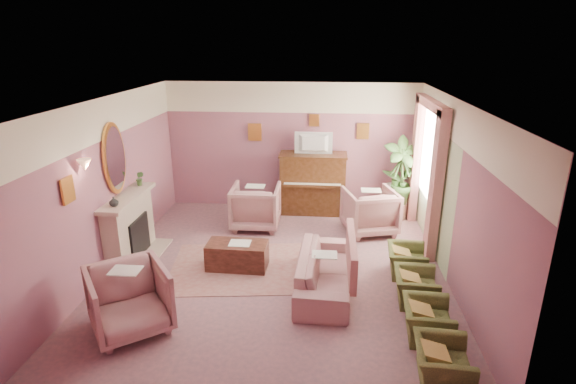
# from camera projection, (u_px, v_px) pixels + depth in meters

# --- Properties ---
(floor) EXTENTS (5.50, 6.00, 0.01)m
(floor) POSITION_uv_depth(u_px,v_px,m) (277.00, 268.00, 7.55)
(floor) COLOR #845A62
(floor) RESTS_ON ground
(ceiling) EXTENTS (5.50, 6.00, 0.01)m
(ceiling) POSITION_uv_depth(u_px,v_px,m) (275.00, 100.00, 6.64)
(ceiling) COLOR white
(ceiling) RESTS_ON wall_back
(wall_back) EXTENTS (5.50, 0.02, 2.80)m
(wall_back) POSITION_uv_depth(u_px,v_px,m) (291.00, 147.00, 9.92)
(wall_back) COLOR #7F5673
(wall_back) RESTS_ON floor
(wall_front) EXTENTS (5.50, 0.02, 2.80)m
(wall_front) POSITION_uv_depth(u_px,v_px,m) (241.00, 290.00, 4.27)
(wall_front) COLOR #7F5673
(wall_front) RESTS_ON floor
(wall_left) EXTENTS (0.02, 6.00, 2.80)m
(wall_left) POSITION_uv_depth(u_px,v_px,m) (109.00, 185.00, 7.32)
(wall_left) COLOR #7F5673
(wall_left) RESTS_ON floor
(wall_right) EXTENTS (0.02, 6.00, 2.80)m
(wall_right) POSITION_uv_depth(u_px,v_px,m) (454.00, 195.00, 6.87)
(wall_right) COLOR #7F5673
(wall_right) RESTS_ON floor
(picture_rail_band) EXTENTS (5.50, 0.01, 0.65)m
(picture_rail_band) POSITION_uv_depth(u_px,v_px,m) (291.00, 98.00, 9.57)
(picture_rail_band) COLOR white
(picture_rail_band) RESTS_ON wall_back
(stripe_panel) EXTENTS (0.01, 3.00, 2.15)m
(stripe_panel) POSITION_uv_depth(u_px,v_px,m) (433.00, 188.00, 8.20)
(stripe_panel) COLOR #B4C896
(stripe_panel) RESTS_ON wall_right
(fireplace_surround) EXTENTS (0.30, 1.40, 1.10)m
(fireplace_surround) POSITION_uv_depth(u_px,v_px,m) (129.00, 228.00, 7.77)
(fireplace_surround) COLOR #BAA58F
(fireplace_surround) RESTS_ON floor
(fireplace_inset) EXTENTS (0.18, 0.72, 0.68)m
(fireplace_inset) POSITION_uv_depth(u_px,v_px,m) (136.00, 237.00, 7.81)
(fireplace_inset) COLOR black
(fireplace_inset) RESTS_ON floor
(fire_ember) EXTENTS (0.06, 0.54, 0.10)m
(fire_ember) POSITION_uv_depth(u_px,v_px,m) (139.00, 246.00, 7.87)
(fire_ember) COLOR #FF6009
(fire_ember) RESTS_ON floor
(mantel_shelf) EXTENTS (0.40, 1.55, 0.07)m
(mantel_shelf) POSITION_uv_depth(u_px,v_px,m) (127.00, 198.00, 7.59)
(mantel_shelf) COLOR #BAA58F
(mantel_shelf) RESTS_ON fireplace_surround
(hearth) EXTENTS (0.55, 1.50, 0.02)m
(hearth) POSITION_uv_depth(u_px,v_px,m) (144.00, 257.00, 7.93)
(hearth) COLOR #BAA58F
(hearth) RESTS_ON floor
(mirror_frame) EXTENTS (0.04, 0.72, 1.20)m
(mirror_frame) POSITION_uv_depth(u_px,v_px,m) (114.00, 158.00, 7.38)
(mirror_frame) COLOR gold
(mirror_frame) RESTS_ON wall_left
(mirror_glass) EXTENTS (0.01, 0.60, 1.06)m
(mirror_glass) POSITION_uv_depth(u_px,v_px,m) (116.00, 158.00, 7.37)
(mirror_glass) COLOR silver
(mirror_glass) RESTS_ON wall_left
(sconce_shade) EXTENTS (0.20, 0.20, 0.16)m
(sconce_shade) POSITION_uv_depth(u_px,v_px,m) (85.00, 165.00, 6.32)
(sconce_shade) COLOR #ECA474
(sconce_shade) RESTS_ON wall_left
(piano) EXTENTS (1.40, 0.60, 1.30)m
(piano) POSITION_uv_depth(u_px,v_px,m) (313.00, 184.00, 9.83)
(piano) COLOR #422411
(piano) RESTS_ON floor
(piano_keyshelf) EXTENTS (1.30, 0.12, 0.06)m
(piano_keyshelf) POSITION_uv_depth(u_px,v_px,m) (312.00, 186.00, 9.47)
(piano_keyshelf) COLOR #422411
(piano_keyshelf) RESTS_ON piano
(piano_keys) EXTENTS (1.20, 0.08, 0.02)m
(piano_keys) POSITION_uv_depth(u_px,v_px,m) (312.00, 184.00, 9.46)
(piano_keys) COLOR silver
(piano_keys) RESTS_ON piano
(piano_top) EXTENTS (1.45, 0.65, 0.04)m
(piano_top) POSITION_uv_depth(u_px,v_px,m) (313.00, 155.00, 9.61)
(piano_top) COLOR #422411
(piano_top) RESTS_ON piano
(television) EXTENTS (0.80, 0.12, 0.48)m
(television) POSITION_uv_depth(u_px,v_px,m) (313.00, 142.00, 9.47)
(television) COLOR black
(television) RESTS_ON piano
(print_back_left) EXTENTS (0.30, 0.03, 0.38)m
(print_back_left) POSITION_uv_depth(u_px,v_px,m) (255.00, 132.00, 9.85)
(print_back_left) COLOR gold
(print_back_left) RESTS_ON wall_back
(print_back_right) EXTENTS (0.26, 0.03, 0.34)m
(print_back_right) POSITION_uv_depth(u_px,v_px,m) (363.00, 131.00, 9.64)
(print_back_right) COLOR gold
(print_back_right) RESTS_ON wall_back
(print_back_mid) EXTENTS (0.22, 0.03, 0.26)m
(print_back_mid) POSITION_uv_depth(u_px,v_px,m) (314.00, 120.00, 9.65)
(print_back_mid) COLOR gold
(print_back_mid) RESTS_ON wall_back
(print_left_wall) EXTENTS (0.03, 0.28, 0.36)m
(print_left_wall) POSITION_uv_depth(u_px,v_px,m) (68.00, 190.00, 6.08)
(print_left_wall) COLOR gold
(print_left_wall) RESTS_ON wall_left
(window_blind) EXTENTS (0.03, 1.40, 1.80)m
(window_blind) POSITION_uv_depth(u_px,v_px,m) (431.00, 152.00, 8.24)
(window_blind) COLOR beige
(window_blind) RESTS_ON wall_right
(curtain_left) EXTENTS (0.16, 0.34, 2.60)m
(curtain_left) POSITION_uv_depth(u_px,v_px,m) (436.00, 188.00, 7.51)
(curtain_left) COLOR #AF6A6A
(curtain_left) RESTS_ON floor
(curtain_right) EXTENTS (0.16, 0.34, 2.60)m
(curtain_right) POSITION_uv_depth(u_px,v_px,m) (416.00, 160.00, 9.24)
(curtain_right) COLOR #AF6A6A
(curtain_right) RESTS_ON floor
(pelmet) EXTENTS (0.16, 2.20, 0.16)m
(pelmet) POSITION_uv_depth(u_px,v_px,m) (432.00, 104.00, 7.97)
(pelmet) COLOR #AF6A6A
(pelmet) RESTS_ON wall_right
(mantel_plant) EXTENTS (0.16, 0.16, 0.28)m
(mantel_plant) POSITION_uv_depth(u_px,v_px,m) (140.00, 178.00, 8.05)
(mantel_plant) COLOR #3B652D
(mantel_plant) RESTS_ON mantel_shelf
(mantel_vase) EXTENTS (0.16, 0.16, 0.16)m
(mantel_vase) POSITION_uv_depth(u_px,v_px,m) (114.00, 202.00, 7.08)
(mantel_vase) COLOR white
(mantel_vase) RESTS_ON mantel_shelf
(area_rug) EXTENTS (2.69, 2.08, 0.01)m
(area_rug) POSITION_uv_depth(u_px,v_px,m) (246.00, 267.00, 7.58)
(area_rug) COLOR #97645D
(area_rug) RESTS_ON floor
(coffee_table) EXTENTS (1.01, 0.53, 0.45)m
(coffee_table) POSITION_uv_depth(u_px,v_px,m) (237.00, 256.00, 7.51)
(coffee_table) COLOR #432118
(coffee_table) RESTS_ON floor
(table_paper) EXTENTS (0.35, 0.28, 0.01)m
(table_paper) POSITION_uv_depth(u_px,v_px,m) (240.00, 243.00, 7.43)
(table_paper) COLOR silver
(table_paper) RESTS_ON coffee_table
(sofa) EXTENTS (0.66, 1.98, 0.80)m
(sofa) POSITION_uv_depth(u_px,v_px,m) (324.00, 264.00, 6.85)
(sofa) COLOR tan
(sofa) RESTS_ON floor
(sofa_throw) EXTENTS (0.10, 1.50, 0.55)m
(sofa_throw) POSITION_uv_depth(u_px,v_px,m) (351.00, 254.00, 6.75)
(sofa_throw) COLOR #AF6A6A
(sofa_throw) RESTS_ON sofa
(floral_armchair_left) EXTENTS (0.94, 0.94, 0.98)m
(floral_armchair_left) POSITION_uv_depth(u_px,v_px,m) (256.00, 204.00, 9.08)
(floral_armchair_left) COLOR tan
(floral_armchair_left) RESTS_ON floor
(floral_armchair_right) EXTENTS (0.94, 0.94, 0.98)m
(floral_armchair_right) POSITION_uv_depth(u_px,v_px,m) (370.00, 209.00, 8.84)
(floral_armchair_right) COLOR tan
(floral_armchair_right) RESTS_ON floor
(floral_armchair_front) EXTENTS (0.94, 0.94, 0.98)m
(floral_armchair_front) POSITION_uv_depth(u_px,v_px,m) (129.00, 297.00, 5.83)
(floral_armchair_front) COLOR tan
(floral_armchair_front) RESTS_ON floor
(olive_chair_a) EXTENTS (0.50, 0.71, 0.61)m
(olive_chair_a) POSITION_uv_depth(u_px,v_px,m) (443.00, 358.00, 4.98)
(olive_chair_a) COLOR #515929
(olive_chair_a) RESTS_ON floor
(olive_chair_b) EXTENTS (0.50, 0.71, 0.61)m
(olive_chair_b) POSITION_uv_depth(u_px,v_px,m) (427.00, 315.00, 5.75)
(olive_chair_b) COLOR #515929
(olive_chair_b) RESTS_ON floor
(olive_chair_c) EXTENTS (0.50, 0.71, 0.61)m
(olive_chair_c) POSITION_uv_depth(u_px,v_px,m) (416.00, 282.00, 6.52)
(olive_chair_c) COLOR #515929
(olive_chair_c) RESTS_ON floor
(olive_chair_d) EXTENTS (0.50, 0.71, 0.61)m
(olive_chair_d) POSITION_uv_depth(u_px,v_px,m) (407.00, 257.00, 7.30)
(olive_chair_d) COLOR #515929
(olive_chair_d) RESTS_ON floor
(side_table) EXTENTS (0.52, 0.52, 0.70)m
(side_table) POSITION_uv_depth(u_px,v_px,m) (395.00, 201.00, 9.65)
(side_table) COLOR white
(side_table) RESTS_ON floor
(side_plant_big) EXTENTS (0.30, 0.30, 0.34)m
(side_plant_big) POSITION_uv_depth(u_px,v_px,m) (397.00, 178.00, 9.48)
(side_plant_big) COLOR #3B652D
(side_plant_big) RESTS_ON side_table
(side_plant_small) EXTENTS (0.16, 0.16, 0.28)m
(side_plant_small) POSITION_uv_depth(u_px,v_px,m) (403.00, 181.00, 9.39)
(side_plant_small) COLOR #3B652D
(side_plant_small) RESTS_ON side_table
(palm_pot) EXTENTS (0.34, 0.34, 0.34)m
(palm_pot) POSITION_uv_depth(u_px,v_px,m) (398.00, 211.00, 9.61)
(palm_pot) COLOR brown
(palm_pot) RESTS_ON floor
(palm_plant) EXTENTS (0.76, 0.76, 1.44)m
(palm_plant) POSITION_uv_depth(u_px,v_px,m) (401.00, 171.00, 9.32)
(palm_plant) COLOR #3B652D
(palm_plant) RESTS_ON palm_pot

